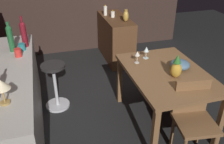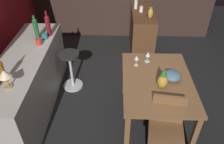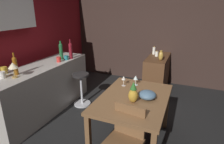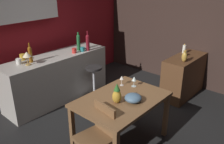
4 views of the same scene
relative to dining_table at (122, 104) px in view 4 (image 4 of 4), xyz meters
The scene contains 23 objects.
ground_plane 0.73m from the dining_table, 77.14° to the left, with size 9.00×9.00×0.00m, color black.
wall_kitchen_back 2.52m from the dining_table, 89.68° to the left, with size 5.20×0.33×2.60m.
wall_side_right 2.78m from the dining_table, 13.44° to the left, with size 0.10×4.40×2.60m, color #33231E.
dining_table is the anchor object (origin of this frame).
kitchen_counter 1.82m from the dining_table, 82.73° to the left, with size 2.10×0.60×0.90m, color #B2ADA3.
sideboard_cabinet 2.02m from the dining_table, ahead, with size 1.10×0.44×0.82m, color #56351E.
chair_near_window 0.57m from the dining_table, behind, with size 0.45×0.45×0.85m.
bar_stool 1.49m from the dining_table, 60.83° to the left, with size 0.34×0.34×0.66m.
wine_glass_left 0.45m from the dining_table, 39.26° to the left, with size 0.07×0.07×0.16m.
wine_glass_right 0.47m from the dining_table, 13.08° to the left, with size 0.07×0.07×0.16m.
pineapple_centerpiece 0.25m from the dining_table, 168.47° to the right, with size 0.12×0.12×0.28m.
fruit_bowl 0.23m from the dining_table, 83.10° to the right, with size 0.23×0.23×0.11m, color slate.
wine_bottle_ruby 1.84m from the dining_table, 61.37° to the left, with size 0.07×0.07×0.39m.
wine_bottle_green 1.92m from the dining_table, 66.48° to the left, with size 0.07×0.07×0.36m.
wine_bottle_amber 1.86m from the dining_table, 98.43° to the left, with size 0.06×0.06×0.35m.
cup_white 1.95m from the dining_table, 103.42° to the left, with size 0.13×0.09×0.10m.
cup_mustard 2.07m from the dining_table, 98.43° to the left, with size 0.13×0.09×0.11m.
cup_red 1.77m from the dining_table, 70.99° to the left, with size 0.12×0.08×0.10m.
cup_teal 1.80m from the dining_table, 65.08° to the left, with size 0.12×0.08×0.08m.
counter_lamp 1.81m from the dining_table, 102.36° to the left, with size 0.14×0.14×0.23m.
pillar_candle_tall 2.22m from the dining_table, ahead, with size 0.07×0.07×0.19m.
pillar_candle_short 2.04m from the dining_table, ahead, with size 0.07×0.07×0.13m.
vase_brass 1.73m from the dining_table, ahead, with size 0.10×0.10×0.21m.
Camera 4 is at (-2.30, -2.10, 2.30)m, focal length 37.86 mm.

